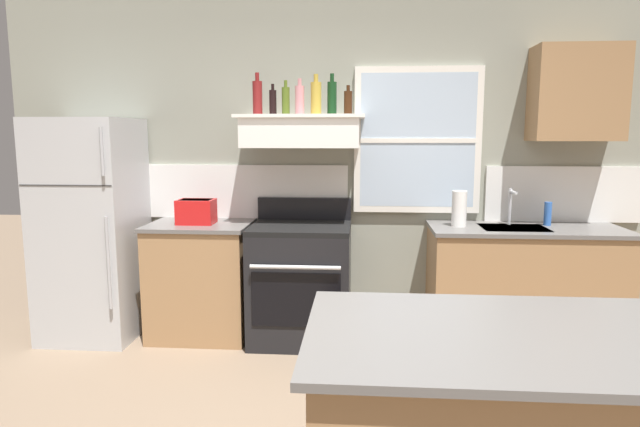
# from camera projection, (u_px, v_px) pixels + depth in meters

# --- Properties ---
(back_wall) EXTENTS (5.40, 0.11, 2.70)m
(back_wall) POSITION_uv_depth(u_px,v_px,m) (340.00, 165.00, 4.43)
(back_wall) COLOR gray
(back_wall) RESTS_ON ground_plane
(refrigerator) EXTENTS (0.70, 0.72, 1.72)m
(refrigerator) POSITION_uv_depth(u_px,v_px,m) (92.00, 229.00, 4.26)
(refrigerator) COLOR #B7BABC
(refrigerator) RESTS_ON ground_plane
(counter_left_of_stove) EXTENTS (0.79, 0.63, 0.91)m
(counter_left_of_stove) POSITION_uv_depth(u_px,v_px,m) (202.00, 279.00, 4.32)
(counter_left_of_stove) COLOR #9E754C
(counter_left_of_stove) RESTS_ON ground_plane
(toaster) EXTENTS (0.30, 0.20, 0.19)m
(toaster) POSITION_uv_depth(u_px,v_px,m) (196.00, 211.00, 4.21)
(toaster) COLOR red
(toaster) RESTS_ON counter_left_of_stove
(stove_range) EXTENTS (0.76, 0.69, 1.09)m
(stove_range) POSITION_uv_depth(u_px,v_px,m) (301.00, 282.00, 4.22)
(stove_range) COLOR black
(stove_range) RESTS_ON ground_plane
(range_hood_shelf) EXTENTS (0.96, 0.52, 0.24)m
(range_hood_shelf) POSITION_uv_depth(u_px,v_px,m) (302.00, 131.00, 4.14)
(range_hood_shelf) COLOR white
(bottle_red_label_wine) EXTENTS (0.07, 0.07, 0.32)m
(bottle_red_label_wine) POSITION_uv_depth(u_px,v_px,m) (257.00, 97.00, 4.19)
(bottle_red_label_wine) COLOR maroon
(bottle_red_label_wine) RESTS_ON range_hood_shelf
(bottle_balsamic_dark) EXTENTS (0.06, 0.06, 0.24)m
(bottle_balsamic_dark) POSITION_uv_depth(u_px,v_px,m) (273.00, 102.00, 4.16)
(bottle_balsamic_dark) COLOR black
(bottle_balsamic_dark) RESTS_ON range_hood_shelf
(bottle_olive_oil_square) EXTENTS (0.06, 0.06, 0.26)m
(bottle_olive_oil_square) POSITION_uv_depth(u_px,v_px,m) (286.00, 100.00, 4.13)
(bottle_olive_oil_square) COLOR #4C601E
(bottle_olive_oil_square) RESTS_ON range_hood_shelf
(bottle_rose_pink) EXTENTS (0.07, 0.07, 0.27)m
(bottle_rose_pink) POSITION_uv_depth(u_px,v_px,m) (300.00, 100.00, 4.07)
(bottle_rose_pink) COLOR #C67F84
(bottle_rose_pink) RESTS_ON range_hood_shelf
(bottle_champagne_gold_foil) EXTENTS (0.08, 0.08, 0.30)m
(bottle_champagne_gold_foil) POSITION_uv_depth(u_px,v_px,m) (316.00, 98.00, 4.07)
(bottle_champagne_gold_foil) COLOR #B29333
(bottle_champagne_gold_foil) RESTS_ON range_hood_shelf
(bottle_dark_green_wine) EXTENTS (0.07, 0.07, 0.31)m
(bottle_dark_green_wine) POSITION_uv_depth(u_px,v_px,m) (332.00, 98.00, 4.14)
(bottle_dark_green_wine) COLOR #143819
(bottle_dark_green_wine) RESTS_ON range_hood_shelf
(bottle_brown_stout) EXTENTS (0.06, 0.06, 0.22)m
(bottle_brown_stout) POSITION_uv_depth(u_px,v_px,m) (348.00, 102.00, 4.05)
(bottle_brown_stout) COLOR #381E0F
(bottle_brown_stout) RESTS_ON range_hood_shelf
(counter_right_with_sink) EXTENTS (1.43, 0.63, 0.91)m
(counter_right_with_sink) POSITION_uv_depth(u_px,v_px,m) (523.00, 286.00, 4.13)
(counter_right_with_sink) COLOR #9E754C
(counter_right_with_sink) RESTS_ON ground_plane
(sink_faucet) EXTENTS (0.03, 0.17, 0.28)m
(sink_faucet) POSITION_uv_depth(u_px,v_px,m) (511.00, 202.00, 4.14)
(sink_faucet) COLOR silver
(sink_faucet) RESTS_ON counter_right_with_sink
(paper_towel_roll) EXTENTS (0.11, 0.11, 0.27)m
(paper_towel_roll) POSITION_uv_depth(u_px,v_px,m) (459.00, 209.00, 4.08)
(paper_towel_roll) COLOR white
(paper_towel_roll) RESTS_ON counter_right_with_sink
(dish_soap_bottle) EXTENTS (0.06, 0.06, 0.18)m
(dish_soap_bottle) POSITION_uv_depth(u_px,v_px,m) (548.00, 214.00, 4.13)
(dish_soap_bottle) COLOR blue
(dish_soap_bottle) RESTS_ON counter_right_with_sink
(upper_cabinet_right) EXTENTS (0.64, 0.32, 0.70)m
(upper_cabinet_right) POSITION_uv_depth(u_px,v_px,m) (577.00, 93.00, 4.03)
(upper_cabinet_right) COLOR #9E754C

